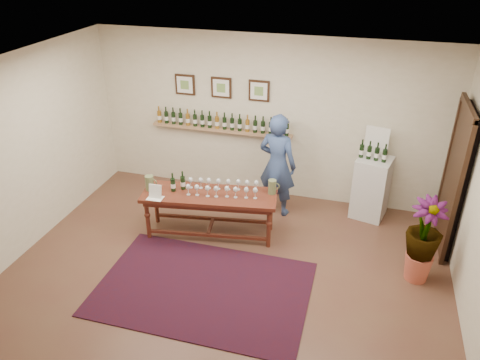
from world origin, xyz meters
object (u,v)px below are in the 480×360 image
(tasting_table, at_px, (210,200))
(person, at_px, (277,165))
(display_pedestal, at_px, (371,188))
(potted_plant, at_px, (423,241))

(tasting_table, distance_m, person, 1.28)
(display_pedestal, relative_size, potted_plant, 0.97)
(potted_plant, bearing_deg, person, 151.66)
(display_pedestal, xyz_separation_m, potted_plant, (0.69, -1.50, 0.11))
(display_pedestal, xyz_separation_m, person, (-1.50, -0.31, 0.35))
(potted_plant, bearing_deg, display_pedestal, 114.88)
(potted_plant, bearing_deg, tasting_table, 175.27)
(display_pedestal, bearing_deg, potted_plant, -65.12)
(display_pedestal, bearing_deg, tasting_table, -151.99)
(person, bearing_deg, tasting_table, 60.67)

